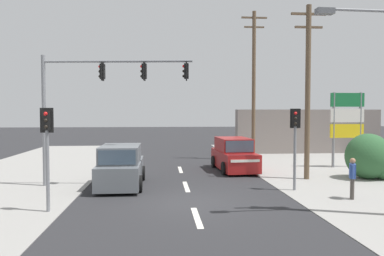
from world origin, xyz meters
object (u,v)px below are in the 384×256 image
at_px(pedestal_signal_right_kerb, 295,135).
at_px(shopping_plaza_sign, 347,119).
at_px(pedestrian_at_kerb, 352,176).
at_px(traffic_signal_mast, 95,91).
at_px(pedestal_signal_left_kerb, 47,142).
at_px(suv_kerbside_parked, 234,155).
at_px(utility_pole_midground_right, 308,88).
at_px(utility_pole_background_right, 254,83).
at_px(suv_receding_far, 121,167).

height_order(pedestal_signal_right_kerb, shopping_plaza_sign, shopping_plaza_sign).
relative_size(pedestal_signal_right_kerb, pedestrian_at_kerb, 2.18).
relative_size(pedestal_signal_right_kerb, shopping_plaza_sign, 0.77).
bearing_deg(traffic_signal_mast, pedestal_signal_left_kerb, -101.47).
bearing_deg(pedestrian_at_kerb, suv_kerbside_parked, 112.83).
height_order(utility_pole_midground_right, pedestrian_at_kerb, utility_pole_midground_right).
height_order(utility_pole_background_right, suv_receding_far, utility_pole_background_right).
bearing_deg(shopping_plaza_sign, pedestrian_at_kerb, -115.95).
relative_size(utility_pole_midground_right, pedestal_signal_left_kerb, 2.45).
bearing_deg(pedestrian_at_kerb, suv_receding_far, 159.79).
xyz_separation_m(traffic_signal_mast, pedestrian_at_kerb, (10.39, -3.47, -3.43)).
distance_m(utility_pole_midground_right, suv_receding_far, 9.96).
height_order(utility_pole_midground_right, traffic_signal_mast, utility_pole_midground_right).
bearing_deg(utility_pole_background_right, shopping_plaza_sign, -39.05).
distance_m(utility_pole_background_right, pedestal_signal_right_kerb, 10.70).
height_order(suv_kerbside_parked, pedestrian_at_kerb, suv_kerbside_parked).
bearing_deg(suv_receding_far, utility_pole_midground_right, 5.95).
distance_m(suv_kerbside_parked, pedestrian_at_kerb, 8.18).
height_order(pedestal_signal_right_kerb, suv_receding_far, pedestal_signal_right_kerb).
relative_size(utility_pole_midground_right, traffic_signal_mast, 1.27).
bearing_deg(suv_receding_far, pedestal_signal_right_kerb, -11.99).
bearing_deg(pedestal_signal_right_kerb, utility_pole_background_right, 85.77).
height_order(traffic_signal_mast, pedestrian_at_kerb, traffic_signal_mast).
bearing_deg(pedestal_signal_left_kerb, suv_receding_far, 64.91).
xyz_separation_m(pedestal_signal_right_kerb, pedestrian_at_kerb, (1.65, -1.79, -1.49)).
distance_m(utility_pole_midground_right, utility_pole_background_right, 7.75).
bearing_deg(utility_pole_background_right, suv_receding_far, -134.15).
distance_m(pedestal_signal_right_kerb, pedestal_signal_left_kerb, 9.99).
distance_m(utility_pole_background_right, suv_kerbside_parked, 6.80).
bearing_deg(traffic_signal_mast, pedestrian_at_kerb, -18.46).
xyz_separation_m(traffic_signal_mast, suv_receding_far, (1.13, -0.06, -3.47)).
xyz_separation_m(traffic_signal_mast, shopping_plaza_sign, (14.33, 4.64, -1.37)).
relative_size(pedestal_signal_right_kerb, suv_kerbside_parked, 0.77).
distance_m(utility_pole_midground_right, pedestrian_at_kerb, 5.71).
bearing_deg(suv_kerbside_parked, traffic_signal_mast, -150.56).
bearing_deg(traffic_signal_mast, utility_pole_midground_right, 4.98).
relative_size(suv_kerbside_parked, pedestrian_at_kerb, 2.84).
bearing_deg(utility_pole_midground_right, utility_pole_background_right, 96.12).
relative_size(utility_pole_background_right, pedestal_signal_right_kerb, 2.93).
relative_size(utility_pole_background_right, pedestal_signal_left_kerb, 2.93).
bearing_deg(suv_kerbside_parked, suv_receding_far, -145.83).
relative_size(pedestal_signal_left_kerb, shopping_plaza_sign, 0.77).
height_order(pedestal_signal_right_kerb, pedestal_signal_left_kerb, same).
bearing_deg(suv_receding_far, shopping_plaza_sign, 19.58).
bearing_deg(shopping_plaza_sign, suv_receding_far, -160.42).
bearing_deg(shopping_plaza_sign, utility_pole_background_right, 140.95).
bearing_deg(suv_receding_far, pedestrian_at_kerb, -20.21).
bearing_deg(pedestrian_at_kerb, pedestal_signal_left_kerb, -175.50).
height_order(utility_pole_background_right, shopping_plaza_sign, utility_pole_background_right).
relative_size(pedestal_signal_left_kerb, suv_receding_far, 0.78).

